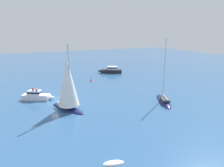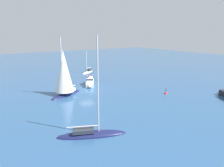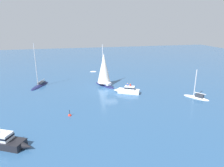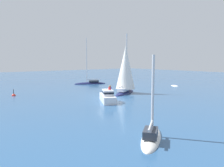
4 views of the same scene
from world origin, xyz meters
name	(u,v)px [view 2 (image 2 of 4)]	position (x,y,z in m)	size (l,w,h in m)	color
ground_plane	(87,90)	(0.00, 0.00, 0.00)	(160.00, 160.00, 0.00)	#2D5684
sloop	(88,72)	(8.10, 15.68, 0.20)	(4.88, 3.99, 6.12)	silver
powerboat	(90,82)	(2.21, 3.07, 0.68)	(3.74, 5.53, 2.18)	white
sloop_1	(91,134)	(-7.44, -15.83, 0.16)	(7.27, 4.34, 10.65)	#191E4C
sailboat	(64,74)	(-4.47, -0.77, 3.63)	(6.88, 4.55, 10.14)	#191E4C
channel_buoy	(166,94)	(10.55, -9.40, 0.01)	(0.57, 0.57, 1.28)	red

